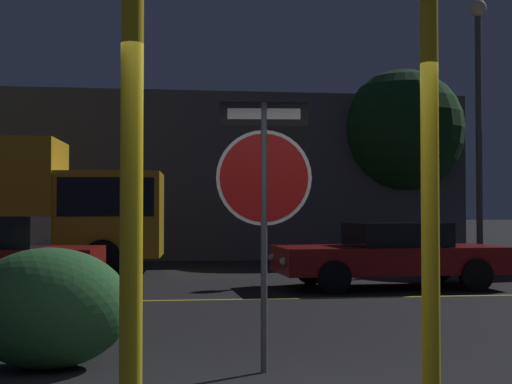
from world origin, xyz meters
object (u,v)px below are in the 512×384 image
(delivery_truck, at_px, (26,204))
(street_lamp, at_px, (478,95))
(yellow_pole_right, at_px, (430,196))
(hedge_bush_1, at_px, (49,308))
(stop_sign, at_px, (264,181))
(tree_2, at_px, (403,131))
(yellow_pole_left, at_px, (131,201))
(passing_car_2, at_px, (391,254))

(delivery_truck, relative_size, street_lamp, 0.93)
(yellow_pole_right, height_order, hedge_bush_1, yellow_pole_right)
(stop_sign, bearing_deg, street_lamp, 62.70)
(stop_sign, xyz_separation_m, tree_2, (6.52, 15.25, 2.29))
(yellow_pole_left, relative_size, hedge_bush_1, 2.01)
(yellow_pole_right, relative_size, passing_car_2, 0.70)
(hedge_bush_1, height_order, delivery_truck, delivery_truck)
(yellow_pole_left, xyz_separation_m, passing_car_2, (4.51, 8.88, -0.88))
(yellow_pole_left, distance_m, yellow_pole_right, 2.07)
(hedge_bush_1, distance_m, delivery_truck, 10.97)
(yellow_pole_left, relative_size, yellow_pole_right, 0.97)
(yellow_pole_right, xyz_separation_m, street_lamp, (6.10, 12.54, 2.90))
(tree_2, bearing_deg, hedge_bush_1, -119.76)
(hedge_bush_1, height_order, tree_2, tree_2)
(yellow_pole_left, xyz_separation_m, street_lamp, (8.14, 12.86, 2.94))
(yellow_pole_left, bearing_deg, hedge_bush_1, 110.08)
(delivery_truck, distance_m, tree_2, 11.75)
(hedge_bush_1, relative_size, delivery_truck, 0.23)
(yellow_pole_right, bearing_deg, passing_car_2, 73.91)
(yellow_pole_left, height_order, tree_2, tree_2)
(stop_sign, xyz_separation_m, yellow_pole_left, (-1.10, -1.98, -0.21))
(hedge_bush_1, relative_size, street_lamp, 0.22)
(delivery_truck, xyz_separation_m, street_lamp, (11.25, -0.21, 2.80))
(hedge_bush_1, bearing_deg, delivery_truck, 101.82)
(yellow_pole_right, distance_m, passing_car_2, 8.95)
(yellow_pole_right, bearing_deg, tree_2, 71.74)
(passing_car_2, bearing_deg, stop_sign, 151.66)
(yellow_pole_left, height_order, delivery_truck, delivery_truck)
(yellow_pole_left, xyz_separation_m, delivery_truck, (-3.11, 13.07, 0.14))
(passing_car_2, relative_size, delivery_truck, 0.70)
(street_lamp, bearing_deg, hedge_bush_1, -130.71)
(yellow_pole_left, height_order, street_lamp, street_lamp)
(stop_sign, height_order, tree_2, tree_2)
(hedge_bush_1, relative_size, tree_2, 0.25)
(stop_sign, xyz_separation_m, street_lamp, (7.05, 10.88, 2.73))
(passing_car_2, bearing_deg, delivery_truck, 59.18)
(stop_sign, bearing_deg, hedge_bush_1, 174.14)
(yellow_pole_right, bearing_deg, hedge_bush_1, 144.81)
(yellow_pole_left, height_order, yellow_pole_right, yellow_pole_right)
(yellow_pole_left, xyz_separation_m, tree_2, (7.62, 17.23, 2.50))
(yellow_pole_right, xyz_separation_m, hedge_bush_1, (-2.92, 2.06, -1.01))
(yellow_pole_right, distance_m, delivery_truck, 13.74)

